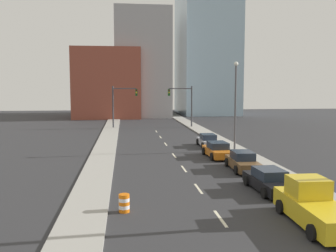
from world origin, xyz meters
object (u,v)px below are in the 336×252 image
traffic_signal_left (120,101)px  street_lamp (235,100)px  traffic_barrel (124,203)px  traffic_signal_right (185,101)px  sedan_silver (208,141)px  pickup_truck_yellow (314,207)px  sedan_brown (242,161)px  sedan_orange (218,150)px  sedan_black (269,181)px

traffic_signal_left → street_lamp: size_ratio=0.74×
traffic_barrel → traffic_signal_left: bearing=90.9°
traffic_signal_right → sedan_silver: 20.63m
traffic_barrel → pickup_truck_yellow: 9.34m
pickup_truck_yellow → street_lamp: bearing=85.1°
traffic_barrel → sedan_brown: 12.88m
traffic_barrel → sedan_brown: size_ratio=0.20×
sedan_brown → street_lamp: bearing=78.8°
sedan_orange → sedan_silver: 6.34m
sedan_black → sedan_orange: bearing=90.1°
traffic_signal_right → sedan_brown: (-0.69, -32.12, -3.62)m
street_lamp → pickup_truck_yellow: (-2.29, -20.41, -4.34)m
traffic_barrel → street_lamp: bearing=57.6°
street_lamp → sedan_silver: street_lamp is taller
traffic_signal_left → sedan_orange: size_ratio=1.38×
sedan_brown → sedan_orange: sedan_brown is taller
street_lamp → traffic_signal_left: bearing=116.8°
traffic_signal_right → sedan_black: bearing=-91.4°
street_lamp → sedan_black: street_lamp is taller
traffic_barrel → street_lamp: street_lamp is taller
sedan_orange → traffic_barrel: bearing=-123.1°
sedan_brown → sedan_orange: size_ratio=0.97×
sedan_silver → traffic_signal_right: bearing=88.1°
street_lamp → sedan_black: (-2.20, -14.68, -4.54)m
sedan_orange → sedan_silver: bearing=83.0°
sedan_black → traffic_signal_right: bearing=86.9°
traffic_signal_right → sedan_silver: traffic_signal_right is taller
traffic_signal_left → sedan_black: 39.51m
pickup_truck_yellow → sedan_orange: 17.26m
traffic_signal_right → traffic_barrel: traffic_signal_right is taller
sedan_orange → sedan_silver: sedan_orange is taller
pickup_truck_yellow → traffic_barrel: bearing=164.3°
sedan_silver → traffic_signal_left: bearing=116.1°
street_lamp → traffic_signal_right: bearing=93.1°
traffic_signal_left → sedan_silver: traffic_signal_left is taller
sedan_brown → sedan_silver: size_ratio=1.03×
traffic_signal_right → pickup_truck_yellow: size_ratio=1.19×
pickup_truck_yellow → sedan_brown: size_ratio=1.19×
traffic_signal_left → street_lamp: 26.30m
pickup_truck_yellow → sedan_orange: pickup_truck_yellow is taller
traffic_barrel → sedan_orange: bearing=59.2°
traffic_signal_right → sedan_brown: size_ratio=1.42×
traffic_signal_left → sedan_brown: (9.89, -32.12, -3.62)m
traffic_barrel → sedan_black: sedan_black is taller
sedan_black → sedan_orange: size_ratio=0.99×
traffic_signal_right → sedan_black: size_ratio=1.40×
traffic_signal_right → traffic_barrel: bearing=-103.6°
traffic_barrel → street_lamp: 21.43m
street_lamp → pickup_truck_yellow: street_lamp is taller
traffic_signal_right → pickup_truck_yellow: bearing=-91.3°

